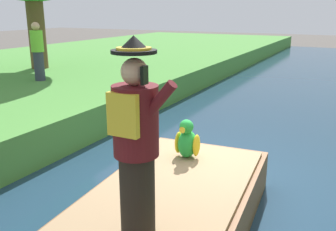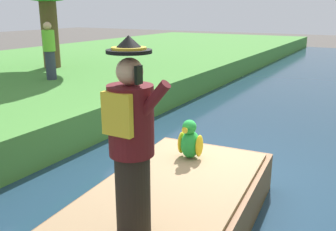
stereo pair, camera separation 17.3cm
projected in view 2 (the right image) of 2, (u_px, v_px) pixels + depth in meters
ground_plane at (219, 190)px, 5.89m from camera, size 80.00×80.00×0.00m
canal_water at (219, 187)px, 5.88m from camera, size 5.76×48.00×0.10m
boat at (157, 226)px, 4.22m from camera, size 2.12×4.33×0.61m
person_pirate at (132, 143)px, 3.25m from camera, size 0.61×0.42×1.85m
parrot_plush at (190, 141)px, 5.28m from camera, size 0.36×0.35×0.57m
person_bystander at (49, 51)px, 10.43m from camera, size 0.34×0.34×1.60m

